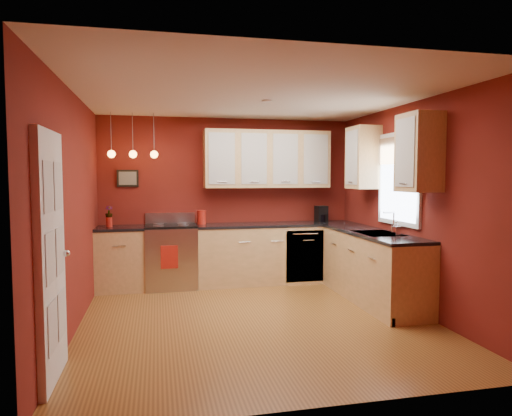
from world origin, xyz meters
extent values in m
plane|color=#99642C|center=(0.00, 0.00, 0.00)|extent=(4.20, 4.20, 0.00)
cube|color=silver|center=(0.00, 0.00, 2.60)|extent=(4.00, 4.20, 0.02)
cube|color=maroon|center=(0.00, 2.10, 1.30)|extent=(4.00, 0.02, 2.60)
cube|color=maroon|center=(0.00, -2.10, 1.30)|extent=(4.00, 0.02, 2.60)
cube|color=maroon|center=(-2.00, 0.00, 1.30)|extent=(0.02, 4.20, 2.60)
cube|color=maroon|center=(2.00, 0.00, 1.30)|extent=(0.02, 4.20, 2.60)
cube|color=#E2B479|center=(-1.65, 1.80, 0.45)|extent=(0.70, 0.60, 0.90)
cube|color=#E2B479|center=(0.73, 1.80, 0.45)|extent=(2.54, 0.60, 0.90)
cube|color=#E2B479|center=(1.70, 0.45, 0.45)|extent=(0.60, 2.10, 0.90)
cube|color=black|center=(-1.65, 1.80, 0.92)|extent=(0.70, 0.62, 0.04)
cube|color=black|center=(0.73, 1.80, 0.92)|extent=(2.54, 0.62, 0.04)
cube|color=black|center=(1.70, 0.45, 0.92)|extent=(0.62, 2.10, 0.04)
cube|color=#AFAFB4|center=(-0.92, 1.80, 0.46)|extent=(0.76, 0.64, 0.92)
cube|color=black|center=(-0.92, 1.50, 0.48)|extent=(0.55, 0.02, 0.32)
cylinder|color=#AFAFB4|center=(-0.92, 1.49, 0.72)|extent=(0.60, 0.02, 0.02)
cube|color=black|center=(-0.92, 1.80, 0.94)|extent=(0.76, 0.60, 0.03)
cylinder|color=gray|center=(-1.10, 1.66, 0.95)|extent=(0.16, 0.16, 0.01)
cylinder|color=gray|center=(-0.74, 1.66, 0.95)|extent=(0.16, 0.16, 0.01)
cylinder|color=gray|center=(-1.10, 1.94, 0.95)|extent=(0.16, 0.16, 0.01)
cylinder|color=gray|center=(-0.74, 1.94, 0.95)|extent=(0.16, 0.16, 0.01)
cube|color=#AFAFB4|center=(-0.92, 2.10, 1.03)|extent=(0.76, 0.04, 0.16)
cube|color=#AFAFB4|center=(1.10, 1.51, 0.45)|extent=(0.60, 0.02, 0.80)
cube|color=gray|center=(1.70, 0.30, 0.92)|extent=(0.50, 0.70, 0.05)
cube|color=black|center=(1.70, 0.47, 0.91)|extent=(0.42, 0.30, 0.02)
cube|color=black|center=(1.70, 0.13, 0.91)|extent=(0.42, 0.30, 0.02)
cylinder|color=silver|center=(1.92, 0.30, 1.08)|extent=(0.02, 0.02, 0.28)
cylinder|color=silver|center=(1.85, 0.30, 1.21)|extent=(0.16, 0.02, 0.02)
cube|color=white|center=(1.98, 0.30, 1.65)|extent=(0.04, 1.02, 1.22)
cube|color=white|center=(1.97, 0.30, 1.65)|extent=(0.01, 0.90, 1.10)
cube|color=#A37551|center=(1.95, 0.30, 2.02)|extent=(0.02, 0.96, 0.36)
cube|color=white|center=(-1.97, -1.20, 1.02)|extent=(0.06, 0.82, 2.05)
cube|color=silver|center=(-1.94, -1.38, 1.60)|extent=(0.00, 0.28, 0.40)
cube|color=silver|center=(-1.94, -1.02, 1.60)|extent=(0.00, 0.28, 0.40)
cube|color=silver|center=(-1.94, -1.38, 1.05)|extent=(0.00, 0.28, 0.40)
cube|color=silver|center=(-1.94, -1.02, 1.05)|extent=(0.00, 0.28, 0.40)
cube|color=silver|center=(-1.94, -1.38, 0.50)|extent=(0.00, 0.28, 0.40)
cube|color=silver|center=(-1.94, -1.02, 0.50)|extent=(0.00, 0.28, 0.40)
sphere|color=silver|center=(-1.91, -0.87, 1.00)|extent=(0.06, 0.06, 0.06)
cube|color=#E2B479|center=(0.60, 1.93, 1.95)|extent=(2.00, 0.35, 0.90)
cube|color=#E2B479|center=(1.82, 0.32, 1.95)|extent=(0.35, 1.95, 0.90)
cube|color=black|center=(-1.55, 2.08, 1.65)|extent=(0.32, 0.03, 0.26)
cylinder|color=gray|center=(-1.75, 1.75, 2.30)|extent=(0.01, 0.01, 0.60)
sphere|color=#FFA53F|center=(-1.75, 1.75, 2.00)|extent=(0.11, 0.11, 0.11)
cylinder|color=gray|center=(-1.45, 1.75, 2.30)|extent=(0.01, 0.01, 0.60)
sphere|color=#FFA53F|center=(-1.45, 1.75, 2.00)|extent=(0.11, 0.11, 0.11)
cylinder|color=gray|center=(-1.15, 1.75, 2.30)|extent=(0.01, 0.01, 0.60)
sphere|color=#FFA53F|center=(-1.15, 1.75, 2.00)|extent=(0.11, 0.11, 0.11)
cylinder|color=#A91C12|center=(-0.45, 1.90, 1.04)|extent=(0.13, 0.13, 0.20)
cylinder|color=#A91C12|center=(-0.45, 1.90, 1.15)|extent=(0.14, 0.14, 0.02)
cylinder|color=#A91C12|center=(-1.81, 1.80, 1.01)|extent=(0.09, 0.09, 0.14)
imported|color=#A91C12|center=(-1.81, 1.80, 1.16)|extent=(0.11, 0.11, 0.19)
cube|color=black|center=(1.50, 1.87, 1.07)|extent=(0.20, 0.18, 0.26)
cylinder|color=black|center=(1.50, 1.82, 1.00)|extent=(0.12, 0.12, 0.12)
imported|color=silver|center=(1.80, 0.02, 1.03)|extent=(0.10, 0.10, 0.18)
cube|color=#A91C12|center=(-0.96, 1.47, 0.52)|extent=(0.24, 0.02, 0.33)
camera|label=1|loc=(-1.12, -5.13, 1.68)|focal=32.00mm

